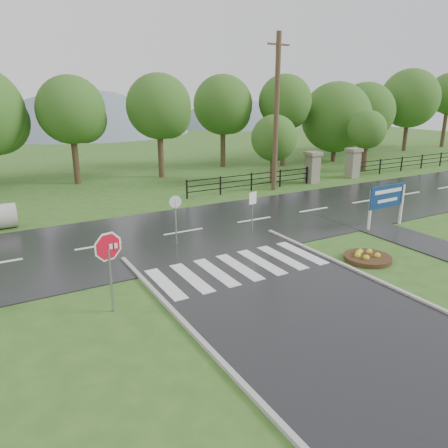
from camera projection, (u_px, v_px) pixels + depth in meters
ground at (332, 328)px, 12.32m from camera, size 120.00×120.00×0.00m
main_road at (184, 233)px, 20.62m from camera, size 90.00×8.00×0.04m
walkway at (411, 239)px, 19.67m from camera, size 2.20×11.00×0.04m
crosswalk at (239, 267)px, 16.45m from camera, size 6.50×2.80×0.02m
pillar_west at (313, 167)px, 31.42m from camera, size 1.00×1.00×2.24m
pillar_east at (353, 162)px, 33.32m from camera, size 1.00×1.00×2.24m
fence_west at (251, 180)px, 29.06m from camera, size 9.58×0.08×1.20m
fence_east at (441, 158)px, 38.56m from camera, size 20.58×0.08×1.20m
hills at (67, 229)px, 72.47m from camera, size 102.00×48.00×48.00m
treeline at (117, 180)px, 32.71m from camera, size 83.20×5.20×10.00m
stop_sign at (109, 254)px, 12.71m from camera, size 1.16×0.31×2.69m
estate_billboard at (387, 198)px, 21.05m from camera, size 2.41×0.14×2.11m
flower_bed at (368, 257)px, 17.20m from camera, size 1.84×1.84×0.37m
reg_sign_small at (253, 205)px, 19.79m from camera, size 0.45×0.13×2.06m
reg_sign_round at (176, 215)px, 18.37m from camera, size 0.52×0.11×2.25m
utility_pole_east at (276, 113)px, 28.09m from camera, size 1.77×0.33×9.92m
entrance_tree_left at (274, 138)px, 30.94m from camera, size 3.28×3.28×4.84m
entrance_tree_right at (367, 130)px, 35.28m from camera, size 3.10×3.10×4.96m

